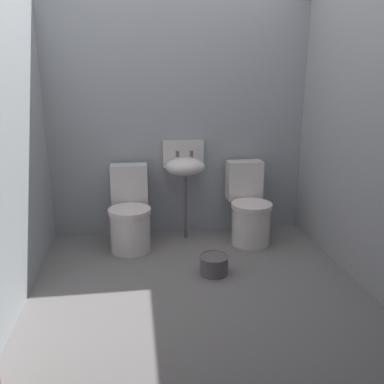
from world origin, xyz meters
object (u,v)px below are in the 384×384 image
object	(u,v)px
toilet_left	(130,216)
bucket	(214,264)
sink	(185,166)
toilet_right	(249,210)

from	to	relation	value
toilet_left	bucket	size ratio (longest dim) A/B	3.08
toilet_left	bucket	world-z (taller)	toilet_left
sink	toilet_left	bearing A→B (deg)	-161.46
sink	bucket	bearing A→B (deg)	-81.08
sink	bucket	xyz separation A→B (m)	(0.14, -0.87, -0.67)
toilet_left	toilet_right	world-z (taller)	same
toilet_right	sink	distance (m)	0.78
toilet_left	sink	size ratio (longest dim) A/B	0.79
sink	bucket	world-z (taller)	sink
bucket	toilet_right	bearing A→B (deg)	54.35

